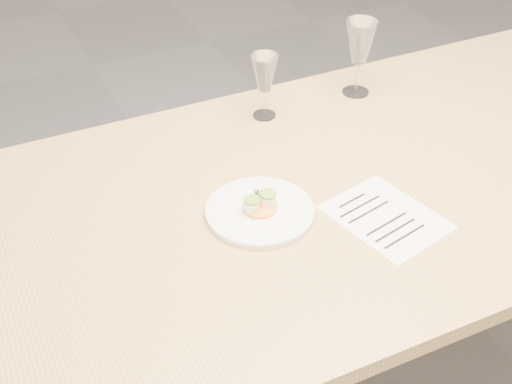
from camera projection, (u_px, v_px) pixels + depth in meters
name	position (u px, v px, depth m)	size (l,w,h in m)	color
dining_table	(308.00, 213.00, 1.74)	(2.40, 1.00, 0.75)	tan
dinner_plate	(260.00, 210.00, 1.62)	(0.25, 0.25, 0.07)	white
recipe_sheet	(386.00, 217.00, 1.61)	(0.25, 0.29, 0.00)	white
wine_glass_1	(265.00, 74.00, 1.89)	(0.07, 0.07, 0.18)	white
wine_glass_2	(360.00, 43.00, 1.98)	(0.09, 0.09, 0.22)	white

